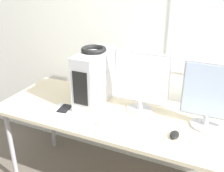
{
  "coord_description": "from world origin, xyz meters",
  "views": [
    {
      "loc": [
        0.38,
        -1.25,
        1.78
      ],
      "look_at": [
        -0.35,
        0.37,
        0.99
      ],
      "focal_mm": 42.0,
      "sensor_mm": 36.0,
      "label": 1
    }
  ],
  "objects": [
    {
      "name": "monitor_main",
      "position": [
        -0.16,
        0.47,
        1.02
      ],
      "size": [
        0.42,
        0.2,
        0.47
      ],
      "color": "#B7B7BC",
      "rests_on": "desk"
    },
    {
      "name": "keyboard",
      "position": [
        -0.13,
        0.21,
        0.78
      ],
      "size": [
        0.46,
        0.16,
        0.02
      ],
      "color": "silver",
      "rests_on": "desk"
    },
    {
      "name": "mouse",
      "position": [
        0.17,
        0.23,
        0.79
      ],
      "size": [
        0.06,
        0.1,
        0.03
      ],
      "color": "black",
      "rests_on": "desk"
    },
    {
      "name": "pc_tower",
      "position": [
        -0.54,
        0.45,
        0.99
      ],
      "size": [
        0.17,
        0.45,
        0.44
      ],
      "color": "silver",
      "rests_on": "desk"
    },
    {
      "name": "headphones",
      "position": [
        -0.54,
        0.45,
        1.23
      ],
      "size": [
        0.2,
        0.2,
        0.04
      ],
      "color": "black",
      "rests_on": "pc_tower"
    },
    {
      "name": "wall_back",
      "position": [
        0.0,
        0.86,
        1.35
      ],
      "size": [
        8.0,
        0.07,
        2.7
      ],
      "color": "silver",
      "rests_on": "ground_plane"
    },
    {
      "name": "paper_sheet_left",
      "position": [
        -0.68,
        0.18,
        0.77
      ],
      "size": [
        0.24,
        0.32,
        0.0
      ],
      "rotation": [
        0.0,
        0.0,
        0.12
      ],
      "color": "white",
      "rests_on": "desk"
    },
    {
      "name": "cell_phone",
      "position": [
        -0.7,
        0.25,
        0.78
      ],
      "size": [
        0.1,
        0.14,
        0.01
      ],
      "rotation": [
        0.0,
        0.0,
        0.13
      ],
      "color": "black",
      "rests_on": "desk"
    },
    {
      "name": "monitor_right_near",
      "position": [
        0.33,
        0.45,
        1.01
      ],
      "size": [
        0.37,
        0.2,
        0.47
      ],
      "color": "#B7B7BC",
      "rests_on": "desk"
    },
    {
      "name": "desk",
      "position": [
        0.0,
        0.37,
        0.73
      ],
      "size": [
        2.51,
        0.73,
        0.77
      ],
      "color": "beige",
      "rests_on": "ground_plane"
    }
  ]
}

